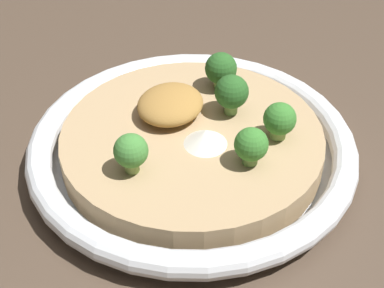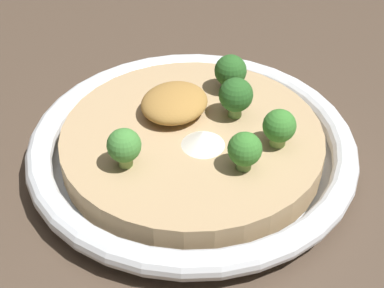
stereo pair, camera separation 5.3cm
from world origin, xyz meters
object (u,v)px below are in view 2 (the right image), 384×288
at_px(broccoli_left, 236,96).
at_px(broccoli_back_right, 245,150).
at_px(risotto_bowl, 192,147).
at_px(broccoli_front_right, 124,146).
at_px(broccoli_front_left, 230,72).
at_px(broccoli_back, 279,127).

relative_size(broccoli_left, broccoli_back_right, 1.14).
relative_size(risotto_bowl, broccoli_front_right, 8.35).
distance_m(risotto_bowl, broccoli_front_right, 0.08).
distance_m(broccoli_front_left, broccoli_back, 0.09).
xyz_separation_m(risotto_bowl, broccoli_front_right, (0.07, -0.02, 0.04)).
bearing_deg(broccoli_back, risotto_bowl, -65.54).
bearing_deg(broccoli_front_left, risotto_bowl, 8.08).
xyz_separation_m(broccoli_left, broccoli_back, (0.01, 0.05, -0.00)).
relative_size(risotto_bowl, broccoli_left, 7.64).
bearing_deg(broccoli_front_left, broccoli_back_right, 39.70).
xyz_separation_m(broccoli_left, broccoli_back_right, (0.06, 0.05, -0.00)).
xyz_separation_m(broccoli_front_left, broccoli_front_right, (0.14, -0.01, -0.00)).
height_order(broccoli_back, broccoli_front_right, same).
relative_size(broccoli_left, broccoli_front_right, 1.09).
height_order(risotto_bowl, broccoli_front_left, broccoli_front_left).
bearing_deg(risotto_bowl, broccoli_front_left, -171.92).
distance_m(broccoli_front_left, broccoli_left, 0.04).
xyz_separation_m(risotto_bowl, broccoli_back, (-0.03, 0.07, 0.04)).
bearing_deg(broccoli_front_right, broccoli_front_left, 177.04).
distance_m(broccoli_back_right, broccoli_back, 0.04).
relative_size(broccoli_front_left, broccoli_back, 1.08).
bearing_deg(broccoli_back_right, broccoli_back, 170.74).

